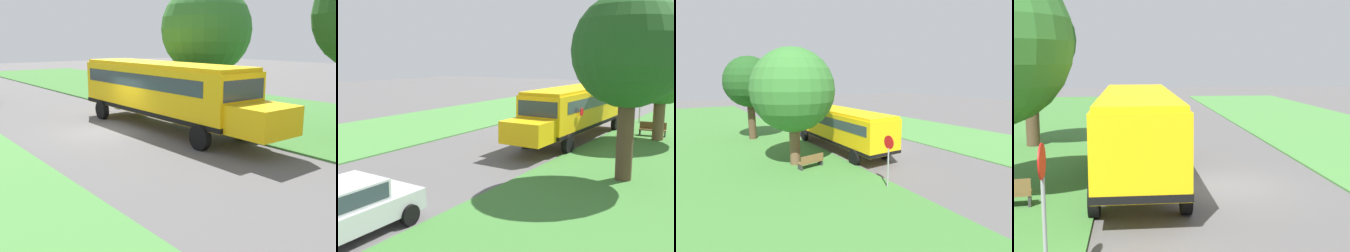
% 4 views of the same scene
% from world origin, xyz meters
% --- Properties ---
extents(ground_plane, '(120.00, 120.00, 0.00)m').
position_xyz_m(ground_plane, '(0.00, 0.00, 0.00)').
color(ground_plane, '#565454').
extents(grass_far_side, '(10.00, 80.00, 0.07)m').
position_xyz_m(grass_far_side, '(9.00, 0.00, 0.04)').
color(grass_far_side, '#47843D').
rests_on(grass_far_side, ground).
extents(school_bus, '(2.84, 12.42, 3.16)m').
position_xyz_m(school_bus, '(-2.74, 1.21, 1.92)').
color(school_bus, yellow).
rests_on(school_bus, ground).
extents(car_silver_nearest, '(2.02, 4.40, 1.56)m').
position_xyz_m(car_silver_nearest, '(-2.80, 17.39, 0.88)').
color(car_silver_nearest, '#B7B7BC').
rests_on(car_silver_nearest, ground).
extents(pickup_truck, '(2.28, 5.40, 2.10)m').
position_xyz_m(pickup_truck, '(2.70, -13.98, 1.07)').
color(pickup_truck, tan).
rests_on(pickup_truck, ground).
extents(oak_tree_beside_bus, '(5.17, 5.17, 7.38)m').
position_xyz_m(oak_tree_beside_bus, '(-7.34, -0.61, 4.82)').
color(oak_tree_beside_bus, brown).
rests_on(oak_tree_beside_bus, ground).
extents(oak_tree_roadside_mid, '(4.47, 4.47, 7.45)m').
position_xyz_m(oak_tree_roadside_mid, '(-7.93, 8.18, 5.13)').
color(oak_tree_roadside_mid, '#4C3826').
rests_on(oak_tree_roadside_mid, ground).
extents(stop_sign, '(0.08, 0.68, 2.74)m').
position_xyz_m(stop_sign, '(-4.60, -6.62, 1.74)').
color(stop_sign, gray).
rests_on(stop_sign, ground).
extents(park_bench, '(1.66, 0.74, 0.92)m').
position_xyz_m(park_bench, '(-6.63, -1.89, 0.47)').
color(park_bench, brown).
rests_on(park_bench, ground).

